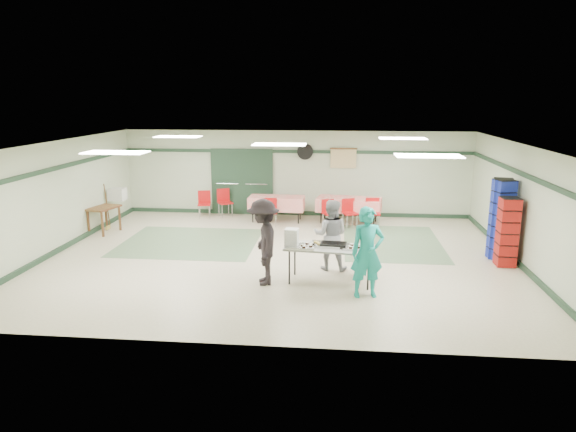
# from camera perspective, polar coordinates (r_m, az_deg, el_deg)

# --- Properties ---
(floor) EXTENTS (11.00, 11.00, 0.00)m
(floor) POSITION_cam_1_polar(r_m,az_deg,el_deg) (12.33, -0.91, -4.54)
(floor) COLOR beige
(floor) RESTS_ON ground
(ceiling) EXTENTS (11.00, 11.00, 0.00)m
(ceiling) POSITION_cam_1_polar(r_m,az_deg,el_deg) (11.79, -0.96, 8.05)
(ceiling) COLOR silver
(ceiling) RESTS_ON wall_back
(wall_back) EXTENTS (11.00, 0.00, 11.00)m
(wall_back) POSITION_cam_1_polar(r_m,az_deg,el_deg) (16.40, 0.86, 4.76)
(wall_back) COLOR #B6C2A5
(wall_back) RESTS_ON floor
(wall_front) EXTENTS (11.00, 0.00, 11.00)m
(wall_front) POSITION_cam_1_polar(r_m,az_deg,el_deg) (7.68, -4.77, -5.12)
(wall_front) COLOR #B6C2A5
(wall_front) RESTS_ON floor
(wall_left) EXTENTS (0.00, 9.00, 9.00)m
(wall_left) POSITION_cam_1_polar(r_m,az_deg,el_deg) (13.74, -24.38, 1.92)
(wall_left) COLOR #B6C2A5
(wall_left) RESTS_ON floor
(wall_right) EXTENTS (0.00, 9.00, 9.00)m
(wall_right) POSITION_cam_1_polar(r_m,az_deg,el_deg) (12.62, 24.73, 0.97)
(wall_right) COLOR #B6C2A5
(wall_right) RESTS_ON floor
(trim_back) EXTENTS (11.00, 0.06, 0.10)m
(trim_back) POSITION_cam_1_polar(r_m,az_deg,el_deg) (16.29, 0.86, 7.18)
(trim_back) COLOR #1D3524
(trim_back) RESTS_ON wall_back
(baseboard_back) EXTENTS (11.00, 0.06, 0.12)m
(baseboard_back) POSITION_cam_1_polar(r_m,az_deg,el_deg) (16.61, 0.84, 0.34)
(baseboard_back) COLOR #1D3524
(baseboard_back) RESTS_ON floor
(trim_left) EXTENTS (0.06, 9.00, 0.10)m
(trim_left) POSITION_cam_1_polar(r_m,az_deg,el_deg) (13.62, -24.54, 4.81)
(trim_left) COLOR #1D3524
(trim_left) RESTS_ON wall_back
(baseboard_left) EXTENTS (0.06, 9.00, 0.12)m
(baseboard_left) POSITION_cam_1_polar(r_m,az_deg,el_deg) (14.01, -23.77, -3.25)
(baseboard_left) COLOR #1D3524
(baseboard_left) RESTS_ON floor
(trim_right) EXTENTS (0.06, 9.00, 0.10)m
(trim_right) POSITION_cam_1_polar(r_m,az_deg,el_deg) (12.49, 24.91, 4.12)
(trim_right) COLOR #1D3524
(trim_right) RESTS_ON wall_back
(baseboard_right) EXTENTS (0.06, 9.00, 0.12)m
(baseboard_right) POSITION_cam_1_polar(r_m,az_deg,el_deg) (12.92, 24.05, -4.62)
(baseboard_right) COLOR #1D3524
(baseboard_right) RESTS_ON floor
(green_patch_a) EXTENTS (3.50, 3.00, 0.01)m
(green_patch_a) POSITION_cam_1_polar(r_m,az_deg,el_deg) (13.76, -10.84, -2.87)
(green_patch_a) COLOR #63815E
(green_patch_a) RESTS_ON floor
(green_patch_b) EXTENTS (2.50, 3.50, 0.01)m
(green_patch_b) POSITION_cam_1_polar(r_m,az_deg,el_deg) (13.77, 11.48, -2.89)
(green_patch_b) COLOR #63815E
(green_patch_b) RESTS_ON floor
(double_door_left) EXTENTS (0.90, 0.06, 2.10)m
(double_door_left) POSITION_cam_1_polar(r_m,az_deg,el_deg) (16.72, -6.71, 3.79)
(double_door_left) COLOR gray
(double_door_left) RESTS_ON floor
(double_door_right) EXTENTS (0.90, 0.06, 2.10)m
(double_door_right) POSITION_cam_1_polar(r_m,az_deg,el_deg) (16.54, -3.49, 3.76)
(double_door_right) COLOR gray
(double_door_right) RESTS_ON floor
(door_frame) EXTENTS (2.00, 0.03, 2.15)m
(door_frame) POSITION_cam_1_polar(r_m,az_deg,el_deg) (16.60, -5.14, 3.76)
(door_frame) COLOR #1D3524
(door_frame) RESTS_ON floor
(wall_fan) EXTENTS (0.50, 0.10, 0.50)m
(wall_fan) POSITION_cam_1_polar(r_m,az_deg,el_deg) (16.23, 1.92, 7.16)
(wall_fan) COLOR black
(wall_fan) RESTS_ON wall_back
(scroll_banner) EXTENTS (0.80, 0.02, 0.60)m
(scroll_banner) POSITION_cam_1_polar(r_m,az_deg,el_deg) (16.22, 6.17, 6.37)
(scroll_banner) COLOR tan
(scroll_banner) RESTS_ON wall_back
(serving_table) EXTENTS (1.90, 0.93, 0.76)m
(serving_table) POSITION_cam_1_polar(r_m,az_deg,el_deg) (10.52, 4.72, -3.65)
(serving_table) COLOR #A0A09B
(serving_table) RESTS_ON floor
(sheet_tray_right) EXTENTS (0.59, 0.47, 0.02)m
(sheet_tray_right) POSITION_cam_1_polar(r_m,az_deg,el_deg) (10.44, 7.57, -3.55)
(sheet_tray_right) COLOR silver
(sheet_tray_right) RESTS_ON serving_table
(sheet_tray_mid) EXTENTS (0.64, 0.51, 0.02)m
(sheet_tray_mid) POSITION_cam_1_polar(r_m,az_deg,el_deg) (10.58, 4.20, -3.23)
(sheet_tray_mid) COLOR silver
(sheet_tray_mid) RESTS_ON serving_table
(sheet_tray_left) EXTENTS (0.61, 0.49, 0.02)m
(sheet_tray_left) POSITION_cam_1_polar(r_m,az_deg,el_deg) (10.43, 1.40, -3.45)
(sheet_tray_left) COLOR silver
(sheet_tray_left) RESTS_ON serving_table
(baking_pan) EXTENTS (0.55, 0.38, 0.08)m
(baking_pan) POSITION_cam_1_polar(r_m,az_deg,el_deg) (10.51, 5.08, -3.20)
(baking_pan) COLOR black
(baking_pan) RESTS_ON serving_table
(foam_box_stack) EXTENTS (0.29, 0.27, 0.36)m
(foam_box_stack) POSITION_cam_1_polar(r_m,az_deg,el_deg) (10.49, 0.42, -2.38)
(foam_box_stack) COLOR white
(foam_box_stack) RESTS_ON serving_table
(volunteer_teal) EXTENTS (0.72, 0.55, 1.75)m
(volunteer_teal) POSITION_cam_1_polar(r_m,az_deg,el_deg) (9.82, 8.80, -4.02)
(volunteer_teal) COLOR teal
(volunteer_teal) RESTS_ON floor
(volunteer_grey) EXTENTS (0.82, 0.67, 1.58)m
(volunteer_grey) POSITION_cam_1_polar(r_m,az_deg,el_deg) (11.29, 4.76, -2.11)
(volunteer_grey) COLOR gray
(volunteer_grey) RESTS_ON floor
(volunteer_dark) EXTENTS (0.88, 1.25, 1.76)m
(volunteer_dark) POSITION_cam_1_polar(r_m,az_deg,el_deg) (10.38, -2.75, -2.91)
(volunteer_dark) COLOR black
(volunteer_dark) RESTS_ON floor
(dining_table_a) EXTENTS (2.01, 1.13, 0.77)m
(dining_table_a) POSITION_cam_1_polar(r_m,az_deg,el_deg) (15.59, 6.78, 1.31)
(dining_table_a) COLOR red
(dining_table_a) RESTS_ON floor
(dining_table_b) EXTENTS (1.69, 0.78, 0.77)m
(dining_table_b) POSITION_cam_1_polar(r_m,az_deg,el_deg) (15.70, -1.27, 1.48)
(dining_table_b) COLOR red
(dining_table_b) RESTS_ON floor
(chair_a) EXTENTS (0.51, 0.51, 0.84)m
(chair_a) POSITION_cam_1_polar(r_m,az_deg,el_deg) (15.04, 6.82, 0.66)
(chair_a) COLOR red
(chair_a) RESTS_ON floor
(chair_b) EXTENTS (0.50, 0.50, 0.81)m
(chair_b) POSITION_cam_1_polar(r_m,az_deg,el_deg) (15.04, 4.56, 0.63)
(chair_b) COLOR red
(chair_b) RESTS_ON floor
(chair_c) EXTENTS (0.43, 0.43, 0.87)m
(chair_c) POSITION_cam_1_polar(r_m,az_deg,el_deg) (15.08, 9.37, 0.67)
(chair_c) COLOR red
(chair_c) RESTS_ON floor
(chair_d) EXTENTS (0.42, 0.42, 0.81)m
(chair_d) POSITION_cam_1_polar(r_m,az_deg,el_deg) (15.17, -1.95, 0.78)
(chair_d) COLOR red
(chair_d) RESTS_ON floor
(chair_loose_a) EXTENTS (0.56, 0.56, 0.88)m
(chair_loose_a) POSITION_cam_1_polar(r_m,az_deg,el_deg) (16.46, -7.09, 1.82)
(chair_loose_a) COLOR red
(chair_loose_a) RESTS_ON floor
(chair_loose_b) EXTENTS (0.46, 0.46, 0.84)m
(chair_loose_b) POSITION_cam_1_polar(r_m,az_deg,el_deg) (16.42, -9.29, 1.63)
(chair_loose_b) COLOR red
(chair_loose_b) RESTS_ON floor
(crate_stack_blue_a) EXTENTS (0.49, 0.49, 1.91)m
(crate_stack_blue_a) POSITION_cam_1_polar(r_m,az_deg,el_deg) (12.98, 22.52, -0.31)
(crate_stack_blue_a) COLOR #1A319C
(crate_stack_blue_a) RESTS_ON floor
(crate_stack_red) EXTENTS (0.40, 0.40, 1.58)m
(crate_stack_red) POSITION_cam_1_polar(r_m,az_deg,el_deg) (12.48, 23.19, -1.65)
(crate_stack_red) COLOR #A21010
(crate_stack_red) RESTS_ON floor
(crate_stack_blue_b) EXTENTS (0.50, 0.50, 1.90)m
(crate_stack_blue_b) POSITION_cam_1_polar(r_m,az_deg,el_deg) (12.91, 22.61, -0.40)
(crate_stack_blue_b) COLOR #1A319C
(crate_stack_blue_b) RESTS_ON floor
(printer_table) EXTENTS (0.78, 1.01, 0.74)m
(printer_table) POSITION_cam_1_polar(r_m,az_deg,el_deg) (15.20, -19.82, 0.58)
(printer_table) COLOR brown
(printer_table) RESTS_ON floor
(office_printer) EXTENTS (0.46, 0.40, 0.36)m
(office_printer) POSITION_cam_1_polar(r_m,az_deg,el_deg) (16.01, -18.44, 2.32)
(office_printer) COLOR silver
(office_printer) RESTS_ON printer_table
(broom) EXTENTS (0.07, 0.21, 1.31)m
(broom) POSITION_cam_1_polar(r_m,az_deg,el_deg) (15.58, -19.46, 1.06)
(broom) COLOR brown
(broom) RESTS_ON floor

